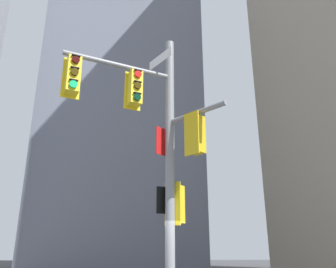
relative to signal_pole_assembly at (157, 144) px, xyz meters
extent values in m
cube|color=slate|center=(-2.50, 27.49, 18.96)|extent=(15.28, 15.28, 46.88)
cylinder|color=gray|center=(0.38, 0.28, -0.55)|extent=(0.25, 0.25, 7.85)
cylinder|color=gray|center=(-1.06, -0.31, 2.18)|extent=(2.93, 1.30, 0.14)
cylinder|color=gray|center=(1.01, -0.48, 0.74)|extent=(1.37, 1.60, 0.14)
cube|color=yellow|center=(-0.70, 0.04, 1.58)|extent=(0.46, 0.21, 1.14)
cube|color=yellow|center=(-0.63, -0.14, 1.58)|extent=(0.44, 0.44, 1.00)
cylinder|color=red|center=(-0.55, -0.32, 1.93)|extent=(0.21, 0.13, 0.20)
cube|color=black|center=(-0.55, -0.33, 2.05)|extent=(0.23, 0.15, 0.02)
cylinder|color=#3C2C06|center=(-0.55, -0.32, 1.58)|extent=(0.21, 0.13, 0.20)
cube|color=black|center=(-0.55, -0.33, 1.70)|extent=(0.23, 0.15, 0.02)
cylinder|color=#06311C|center=(-0.55, -0.32, 1.23)|extent=(0.21, 0.13, 0.20)
cube|color=black|center=(-0.55, -0.33, 1.35)|extent=(0.23, 0.15, 0.02)
cube|color=yellow|center=(-2.28, -0.61, 1.58)|extent=(0.46, 0.21, 1.14)
cube|color=yellow|center=(-2.21, -0.78, 1.58)|extent=(0.44, 0.44, 1.00)
cylinder|color=#360605|center=(-2.14, -0.97, 1.93)|extent=(0.21, 0.13, 0.20)
cube|color=black|center=(-2.13, -0.97, 2.05)|extent=(0.23, 0.15, 0.02)
cylinder|color=#3C2C06|center=(-2.14, -0.97, 1.58)|extent=(0.21, 0.13, 0.20)
cube|color=black|center=(-2.13, -0.97, 1.70)|extent=(0.23, 0.15, 0.02)
cylinder|color=#19C672|center=(-2.14, -0.97, 1.23)|extent=(0.21, 0.13, 0.20)
cube|color=black|center=(-2.13, -0.97, 1.35)|extent=(0.23, 0.15, 0.02)
cube|color=gold|center=(0.86, -0.60, 0.14)|extent=(0.33, 0.39, 1.14)
cube|color=gold|center=(1.01, -0.48, 0.14)|extent=(0.48, 0.48, 1.00)
cylinder|color=red|center=(1.16, -0.35, 0.49)|extent=(0.17, 0.19, 0.20)
cube|color=black|center=(1.17, -0.35, 0.61)|extent=(0.20, 0.22, 0.02)
cylinder|color=#3C2C06|center=(1.16, -0.35, 0.14)|extent=(0.17, 0.19, 0.20)
cube|color=black|center=(1.17, -0.35, 0.26)|extent=(0.20, 0.22, 0.02)
cylinder|color=#06311C|center=(1.16, -0.35, -0.21)|extent=(0.17, 0.19, 0.20)
cube|color=black|center=(1.17, -0.35, -0.09)|extent=(0.20, 0.22, 0.02)
cube|color=yellow|center=(0.46, 0.38, -1.52)|extent=(0.40, 0.31, 1.14)
cube|color=yellow|center=(0.57, 0.54, -1.52)|extent=(0.48, 0.48, 1.00)
cylinder|color=#360605|center=(0.69, 0.70, -1.17)|extent=(0.20, 0.17, 0.20)
cube|color=black|center=(0.70, 0.70, -1.05)|extent=(0.22, 0.19, 0.02)
cylinder|color=#3C2C06|center=(0.69, 0.70, -1.52)|extent=(0.20, 0.17, 0.20)
cube|color=black|center=(0.70, 0.70, -1.40)|extent=(0.22, 0.19, 0.02)
cylinder|color=#19C672|center=(0.69, 0.70, -1.87)|extent=(0.20, 0.17, 0.20)
cube|color=black|center=(0.70, 0.70, -1.75)|extent=(0.22, 0.19, 0.02)
cube|color=white|center=(0.08, 0.09, 2.69)|extent=(0.62, 0.98, 0.28)
cube|color=#19479E|center=(0.08, 0.09, 2.69)|extent=(0.59, 0.94, 0.24)
cube|color=red|center=(0.23, 0.43, 0.21)|extent=(0.48, 0.45, 0.80)
cube|color=white|center=(0.23, 0.43, 0.21)|extent=(0.44, 0.42, 0.76)
cube|color=black|center=(0.31, 0.48, -1.42)|extent=(0.58, 0.20, 0.72)
cube|color=white|center=(0.31, 0.48, -1.42)|extent=(0.54, 0.19, 0.68)
camera|label=1|loc=(-0.34, -8.81, -2.69)|focal=36.67mm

